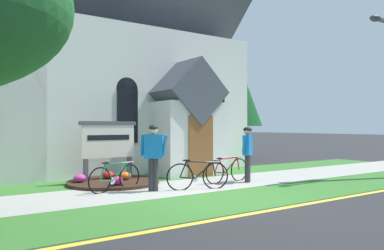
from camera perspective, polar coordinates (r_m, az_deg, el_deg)
The scene contains 14 objects.
ground at distance 12.61m, azimuth -6.78°, elevation -8.10°, with size 140.00×140.00×0.00m, color #2B2B2D.
sidewalk_slab at distance 10.64m, azimuth -3.09°, elevation -9.55°, with size 32.00×2.36×0.01m, color #A8A59E.
grass_verge at distance 8.78m, azimuth 4.65°, elevation -11.56°, with size 32.00×2.21×0.01m, color #38722D.
church_lawn at distance 12.50m, azimuth -8.10°, elevation -8.15°, with size 24.00×1.90×0.01m, color #38722D.
curb_paint_stripe at distance 7.86m, azimuth 10.47°, elevation -12.93°, with size 28.00×0.16×0.01m, color yellow.
church_building at distance 17.83m, azimuth -17.10°, elevation 11.00°, with size 11.70×11.90×14.61m.
church_sign at distance 11.86m, azimuth -12.65°, elevation -2.56°, with size 1.85×0.22×1.89m.
flower_bed at distance 11.56m, azimuth -12.02°, elevation -8.45°, with size 2.74×2.74×0.34m.
bicycle_white at distance 11.65m, azimuth 5.39°, elevation -6.87°, with size 1.78×0.21×0.81m.
bicycle_yellow at distance 10.29m, azimuth 0.87°, elevation -7.71°, with size 1.70×0.56×0.85m.
bicycle_red at distance 10.26m, azimuth -11.68°, elevation -7.84°, with size 1.64×0.51×0.82m.
cyclist_in_orange_jersey at distance 11.65m, azimuth 8.48°, elevation -3.76°, with size 0.61×0.44×1.71m.
cyclist_in_blue_jersey at distance 10.01m, azimuth -5.92°, elevation -4.09°, with size 0.54×0.59×1.77m.
roadside_conifer at distance 19.47m, azimuth 6.32°, elevation 5.87°, with size 2.95×2.95×5.85m.
Camera 1 is at (-5.64, -7.15, 1.74)m, focal length 34.93 mm.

